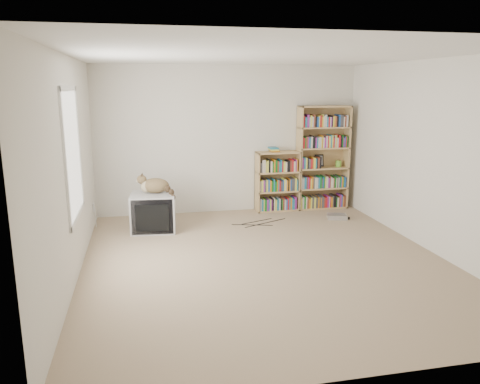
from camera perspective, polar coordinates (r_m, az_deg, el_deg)
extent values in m
cube|color=tan|center=(5.97, 3.11, -8.36)|extent=(4.50, 5.00, 0.01)
cube|color=silver|center=(8.06, -1.39, 6.36)|extent=(4.50, 0.02, 2.50)
cube|color=silver|center=(3.35, 14.48, -3.31)|extent=(4.50, 0.02, 2.50)
cube|color=silver|center=(5.51, -19.98, 2.57)|extent=(0.02, 5.00, 2.50)
cube|color=silver|center=(6.59, 22.54, 3.94)|extent=(0.02, 5.00, 2.50)
cube|color=white|center=(5.58, 3.43, 16.32)|extent=(4.50, 5.00, 0.02)
cube|color=white|center=(5.68, -19.71, 4.41)|extent=(0.02, 1.22, 1.52)
cube|color=#ADADB0|center=(7.22, -10.51, -2.41)|extent=(0.70, 0.65, 0.57)
cube|color=black|center=(6.95, -10.65, -3.02)|extent=(0.60, 0.08, 0.53)
cube|color=black|center=(6.94, -10.65, -3.15)|extent=(0.48, 0.05, 0.40)
cube|color=black|center=(7.35, -10.45, -2.23)|extent=(0.42, 0.36, 0.34)
ellipsoid|color=#342315|center=(7.19, -10.27, 0.78)|extent=(0.45, 0.33, 0.23)
ellipsoid|color=#342315|center=(7.18, -9.43, 0.73)|extent=(0.21, 0.23, 0.17)
ellipsoid|color=tan|center=(7.20, -11.38, 0.66)|extent=(0.18, 0.18, 0.19)
ellipsoid|color=#342315|center=(7.19, -11.90, 1.50)|extent=(0.16, 0.16, 0.14)
sphere|color=beige|center=(7.20, -12.33, 1.33)|extent=(0.06, 0.06, 0.06)
cone|color=black|center=(7.15, -11.92, 1.96)|extent=(0.06, 0.07, 0.07)
cone|color=black|center=(7.23, -11.83, 2.08)|extent=(0.06, 0.07, 0.07)
cube|color=tan|center=(8.26, 7.19, 4.05)|extent=(0.02, 0.30, 1.82)
cube|color=tan|center=(8.59, 12.80, 4.16)|extent=(0.03, 0.30, 1.82)
cube|color=tan|center=(8.54, 9.71, 4.25)|extent=(0.91, 0.03, 1.82)
cube|color=tan|center=(8.33, 10.29, 10.22)|extent=(0.91, 0.30, 0.02)
cube|color=tan|center=(8.60, 9.82, -1.81)|extent=(0.91, 0.30, 0.03)
cube|color=tan|center=(8.51, 9.91, 0.53)|extent=(0.91, 0.30, 0.03)
cube|color=tan|center=(8.45, 10.00, 2.91)|extent=(0.91, 0.30, 0.02)
cube|color=tan|center=(8.39, 10.10, 5.32)|extent=(0.91, 0.30, 0.02)
cube|color=tan|center=(8.35, 10.20, 7.76)|extent=(0.91, 0.30, 0.02)
cube|color=#B4181E|center=(8.57, 9.85, -1.12)|extent=(0.83, 0.24, 0.19)
cube|color=#194AA5|center=(8.49, 9.94, 1.23)|extent=(0.83, 0.24, 0.19)
cube|color=#11631A|center=(8.43, 10.03, 3.63)|extent=(0.83, 0.24, 0.19)
cube|color=beige|center=(8.38, 10.13, 6.05)|extent=(0.83, 0.24, 0.19)
cube|color=black|center=(8.35, 10.22, 8.50)|extent=(0.83, 0.24, 0.19)
cube|color=tan|center=(8.12, 2.11, 1.20)|extent=(0.03, 0.30, 1.04)
cube|color=tan|center=(8.33, 7.03, 1.40)|extent=(0.02, 0.30, 1.04)
cube|color=tan|center=(8.34, 4.33, 1.49)|extent=(0.76, 0.03, 1.04)
cube|color=tan|center=(8.13, 4.66, 4.83)|extent=(0.76, 0.30, 0.02)
cube|color=tan|center=(8.33, 4.54, -2.13)|extent=(0.76, 0.30, 0.03)
cube|color=tan|center=(8.25, 4.58, 0.15)|extent=(0.76, 0.30, 0.03)
cube|color=tan|center=(8.18, 4.62, 2.47)|extent=(0.76, 0.30, 0.02)
cube|color=#B4181E|center=(8.30, 4.55, -1.41)|extent=(0.68, 0.24, 0.19)
cube|color=#194AA5|center=(8.23, 4.59, 0.88)|extent=(0.68, 0.24, 0.19)
cube|color=#11631A|center=(8.16, 4.63, 3.21)|extent=(0.68, 0.24, 0.19)
cube|color=#B4181E|center=(8.13, 4.19, 5.20)|extent=(0.18, 0.23, 0.07)
cylinder|color=#6DB232|center=(8.55, 11.88, 3.41)|extent=(0.10, 0.10, 0.11)
cube|color=black|center=(8.51, 9.62, 3.82)|extent=(0.16, 0.05, 0.22)
cube|color=#B3B3B8|center=(7.94, 11.74, -2.94)|extent=(0.37, 0.30, 0.07)
cube|color=silver|center=(7.59, -17.41, -1.78)|extent=(0.01, 0.08, 0.13)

